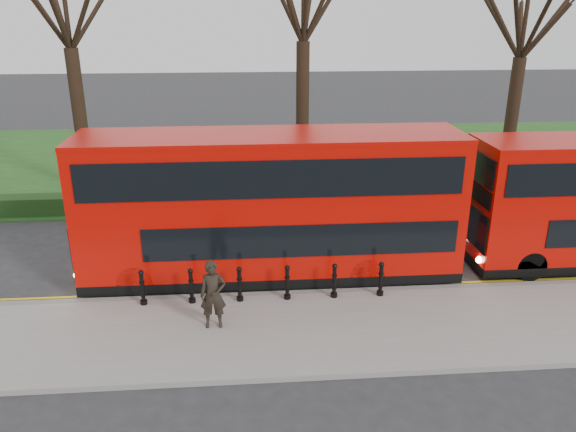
{
  "coord_description": "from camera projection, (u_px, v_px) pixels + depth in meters",
  "views": [
    {
      "loc": [
        -0.71,
        -15.65,
        8.06
      ],
      "look_at": [
        0.58,
        0.5,
        2.0
      ],
      "focal_mm": 35.0,
      "sensor_mm": 36.0,
      "label": 1
    }
  ],
  "objects": [
    {
      "name": "bollard_row",
      "position": [
        263.0,
        284.0,
        15.98
      ],
      "size": [
        6.95,
        0.15,
        1.0
      ],
      "color": "black",
      "rests_on": "pavement"
    },
    {
      "name": "yellow_line_inner",
      "position": [
        272.0,
        289.0,
        17.02
      ],
      "size": [
        60.0,
        0.1,
        0.01
      ],
      "primitive_type": "cube",
      "color": "yellow",
      "rests_on": "ground"
    },
    {
      "name": "pedestrian",
      "position": [
        213.0,
        295.0,
        14.48
      ],
      "size": [
        0.69,
        0.46,
        1.86
      ],
      "primitive_type": "imported",
      "rotation": [
        0.0,
        0.0,
        0.02
      ],
      "color": "black",
      "rests_on": "pavement"
    },
    {
      "name": "pavement",
      "position": [
        277.0,
        332.0,
        14.66
      ],
      "size": [
        60.0,
        4.0,
        0.15
      ],
      "primitive_type": "cube",
      "color": "gray",
      "rests_on": "ground"
    },
    {
      "name": "kerb",
      "position": [
        273.0,
        295.0,
        16.53
      ],
      "size": [
        60.0,
        0.25,
        0.16
      ],
      "primitive_type": "cube",
      "color": "slate",
      "rests_on": "ground"
    },
    {
      "name": "bus_lead",
      "position": [
        271.0,
        207.0,
        17.13
      ],
      "size": [
        11.49,
        2.64,
        4.57
      ],
      "color": "#BE0A03",
      "rests_on": "ground"
    },
    {
      "name": "ground",
      "position": [
        271.0,
        282.0,
        17.49
      ],
      "size": [
        120.0,
        120.0,
        0.0
      ],
      "primitive_type": "plane",
      "color": "#28282B",
      "rests_on": "ground"
    },
    {
      "name": "yellow_line_outer",
      "position": [
        272.0,
        293.0,
        16.83
      ],
      "size": [
        60.0,
        0.1,
        0.01
      ],
      "primitive_type": "cube",
      "color": "yellow",
      "rests_on": "ground"
    },
    {
      "name": "tree_right",
      "position": [
        526.0,
        13.0,
        24.99
      ],
      "size": [
        6.85,
        6.85,
        10.7
      ],
      "color": "black",
      "rests_on": "ground"
    },
    {
      "name": "grass_verge",
      "position": [
        257.0,
        159.0,
        31.48
      ],
      "size": [
        60.0,
        18.0,
        0.06
      ],
      "primitive_type": "cube",
      "color": "#1C4A18",
      "rests_on": "ground"
    },
    {
      "name": "hedge",
      "position": [
        263.0,
        200.0,
        23.7
      ],
      "size": [
        60.0,
        0.9,
        0.8
      ],
      "primitive_type": "cube",
      "color": "black",
      "rests_on": "ground"
    }
  ]
}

